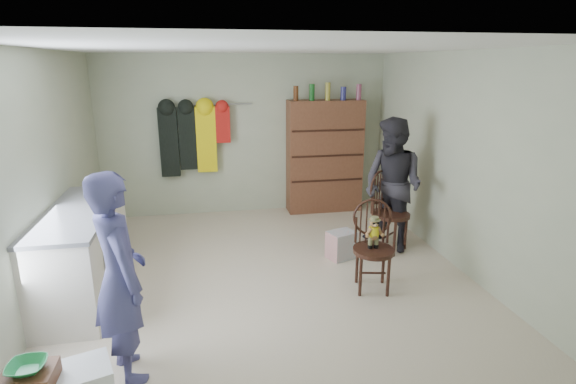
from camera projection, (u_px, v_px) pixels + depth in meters
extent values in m
plane|color=beige|center=(270.00, 278.00, 5.11)|extent=(5.00, 5.00, 0.00)
plane|color=#B8BD9E|center=(246.00, 135.00, 7.13)|extent=(4.50, 0.00, 4.50)
plane|color=#B8BD9E|center=(40.00, 181.00, 4.37)|extent=(0.00, 5.00, 5.00)
plane|color=#B8BD9E|center=(461.00, 163.00, 5.17)|extent=(0.00, 5.00, 5.00)
plane|color=white|center=(267.00, 48.00, 4.42)|extent=(5.00, 5.00, 0.00)
cube|color=silver|center=(83.00, 255.00, 4.64)|extent=(0.60, 1.80, 0.90)
cube|color=slate|center=(77.00, 212.00, 4.51)|extent=(0.64, 1.86, 0.04)
cylinder|color=#99999E|center=(105.00, 262.00, 4.25)|extent=(0.02, 0.02, 0.14)
cylinder|color=#99999E|center=(121.00, 229.00, 5.10)|extent=(0.02, 0.02, 0.14)
imported|color=#22954B|center=(27.00, 367.00, 2.87)|extent=(0.24, 0.24, 0.06)
cylinder|color=#321911|center=(373.00, 250.00, 4.73)|extent=(0.51, 0.51, 0.04)
cylinder|color=#321911|center=(360.00, 277.00, 4.67)|extent=(0.03, 0.03, 0.43)
cylinder|color=#321911|center=(388.00, 277.00, 4.66)|extent=(0.03, 0.03, 0.43)
cylinder|color=#321911|center=(357.00, 265.00, 4.95)|extent=(0.03, 0.03, 0.43)
cylinder|color=#321911|center=(383.00, 265.00, 4.94)|extent=(0.03, 0.03, 0.43)
torus|color=#321911|center=(372.00, 217.00, 4.81)|extent=(0.42, 0.12, 0.42)
cylinder|color=#321911|center=(356.00, 230.00, 4.85)|extent=(0.03, 0.03, 0.29)
cylinder|color=#321911|center=(388.00, 230.00, 4.84)|extent=(0.03, 0.03, 0.29)
cylinder|color=yellow|center=(374.00, 232.00, 4.70)|extent=(0.11, 0.11, 0.10)
cylinder|color=#475128|center=(373.00, 241.00, 4.72)|extent=(0.07, 0.07, 0.16)
sphere|color=#9E7042|center=(374.00, 223.00, 4.67)|extent=(0.10, 0.10, 0.10)
cylinder|color=#475128|center=(375.00, 218.00, 4.66)|extent=(0.09, 0.09, 0.03)
cube|color=black|center=(376.00, 223.00, 4.62)|extent=(0.07, 0.01, 0.02)
cylinder|color=#321911|center=(391.00, 215.00, 5.76)|extent=(0.65, 0.65, 0.05)
cylinder|color=#321911|center=(395.00, 239.00, 5.62)|extent=(0.04, 0.04, 0.46)
cylinder|color=#321911|center=(406.00, 232.00, 5.85)|extent=(0.04, 0.04, 0.46)
cylinder|color=#321911|center=(372.00, 233.00, 5.82)|extent=(0.04, 0.04, 0.46)
cylinder|color=#321911|center=(384.00, 227.00, 6.05)|extent=(0.04, 0.04, 0.46)
torus|color=#321911|center=(379.00, 187.00, 5.79)|extent=(0.37, 0.31, 0.45)
cylinder|color=#321911|center=(372.00, 202.00, 5.69)|extent=(0.03, 0.03, 0.31)
cylinder|color=#321911|center=(386.00, 196.00, 5.96)|extent=(0.03, 0.03, 0.31)
cube|color=#E57872|center=(341.00, 245.00, 5.60)|extent=(0.39, 0.35, 0.34)
imported|color=#44437A|center=(120.00, 278.00, 3.34)|extent=(0.61, 0.71, 1.64)
imported|color=#2D2B33|center=(393.00, 185.00, 5.72)|extent=(0.96, 1.04, 1.72)
cube|color=brown|center=(325.00, 157.00, 7.26)|extent=(1.20, 0.38, 1.80)
cube|color=#321911|center=(327.00, 180.00, 7.18)|extent=(1.16, 0.02, 0.03)
cube|color=#321911|center=(328.00, 156.00, 7.07)|extent=(1.16, 0.02, 0.03)
cube|color=#321911|center=(328.00, 130.00, 6.96)|extent=(1.16, 0.02, 0.03)
cylinder|color=#592D14|center=(296.00, 93.00, 6.80)|extent=(0.08, 0.08, 0.22)
cylinder|color=#19591E|center=(312.00, 92.00, 6.84)|extent=(0.08, 0.08, 0.25)
cylinder|color=#A59933|center=(328.00, 92.00, 6.88)|extent=(0.08, 0.08, 0.27)
cylinder|color=navy|center=(343.00, 94.00, 6.93)|extent=(0.09, 0.09, 0.20)
cylinder|color=#8C3F59|center=(359.00, 92.00, 6.97)|extent=(0.08, 0.08, 0.24)
cylinder|color=#99999E|center=(219.00, 104.00, 6.86)|extent=(1.00, 0.02, 0.02)
cube|color=black|center=(169.00, 142.00, 6.82)|extent=(0.28, 0.10, 1.05)
cube|color=black|center=(188.00, 139.00, 6.86)|extent=(0.26, 0.10, 0.95)
cube|color=yellow|center=(206.00, 140.00, 6.91)|extent=(0.30, 0.10, 1.00)
cube|color=red|center=(223.00, 125.00, 6.90)|extent=(0.22, 0.10, 0.55)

